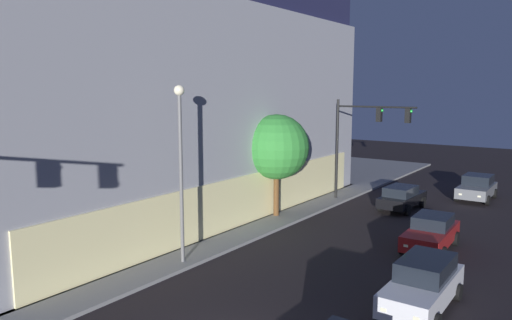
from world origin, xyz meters
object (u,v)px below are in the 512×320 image
street_lamp_sidewalk (181,152)px  modern_building (79,89)px  traffic_light_far_corner (364,130)px  car_grey (477,187)px  sidewalk_tree (277,147)px  car_white (423,283)px  car_black (402,197)px  car_red (431,232)px

street_lamp_sidewalk → modern_building: bearing=68.8°
traffic_light_far_corner → car_grey: bearing=-45.8°
street_lamp_sidewalk → sidewalk_tree: size_ratio=1.26×
traffic_light_far_corner → car_white: size_ratio=1.47×
car_black → car_grey: 6.74m
car_white → car_black: bearing=21.7°
modern_building → street_lamp_sidewalk: 17.11m
car_black → car_grey: car_grey is taller
modern_building → car_black: bearing=-65.8°
modern_building → car_white: 26.72m
modern_building → car_white: size_ratio=6.30×
traffic_light_far_corner → car_red: bearing=-137.1°
car_red → sidewalk_tree: bearing=86.4°
sidewalk_tree → car_red: (-0.58, -9.18, -3.41)m
car_white → car_grey: 19.38m
car_red → modern_building: bearing=95.4°
car_white → sidewalk_tree: bearing=56.5°
modern_building → car_grey: modern_building is taller
modern_building → car_red: 24.98m
traffic_light_far_corner → street_lamp_sidewalk: bearing=173.6°
car_white → car_red: (6.53, 1.57, -0.04)m
car_white → car_black: (13.37, 5.32, -0.06)m
sidewalk_tree → car_grey: (12.16, -8.69, -3.38)m
car_black → modern_building: bearing=114.2°
car_red → car_black: 7.80m
car_black → car_grey: size_ratio=1.03×
modern_building → street_lamp_sidewalk: bearing=-111.2°
sidewalk_tree → car_black: sidewalk_tree is taller
car_black → car_red: bearing=-151.3°
street_lamp_sidewalk → sidewalk_tree: (8.94, 1.00, -0.70)m
car_grey → street_lamp_sidewalk: bearing=160.0°
street_lamp_sidewalk → sidewalk_tree: street_lamp_sidewalk is taller
car_red → car_grey: (12.74, 0.49, 0.03)m
modern_building → car_red: modern_building is taller
street_lamp_sidewalk → sidewalk_tree: bearing=6.4°
sidewalk_tree → car_white: size_ratio=1.30×
car_red → car_grey: car_grey is taller
traffic_light_far_corner → car_grey: size_ratio=1.60×
street_lamp_sidewalk → car_grey: 22.83m
sidewalk_tree → street_lamp_sidewalk: bearing=-173.6°
street_lamp_sidewalk → car_red: (8.36, -8.18, -4.12)m
traffic_light_far_corner → car_black: (-0.11, -2.70, -4.16)m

